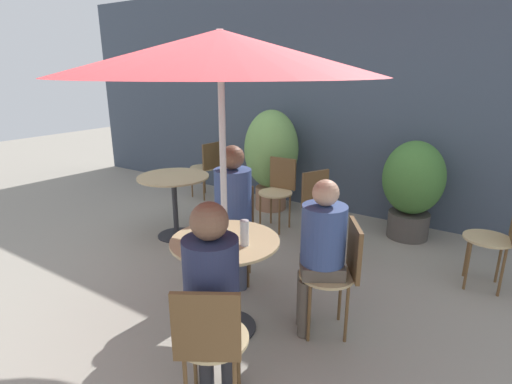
# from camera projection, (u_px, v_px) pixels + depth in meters

# --- Properties ---
(ground_plane) EXTENTS (20.00, 20.00, 0.00)m
(ground_plane) POSITION_uv_depth(u_px,v_px,m) (193.00, 339.00, 2.91)
(ground_plane) COLOR gray
(storefront_wall) EXTENTS (10.00, 0.06, 3.00)m
(storefront_wall) POSITION_uv_depth(u_px,v_px,m) (360.00, 101.00, 5.05)
(storefront_wall) COLOR #3D4756
(storefront_wall) RESTS_ON ground_plane
(cafe_table_near) EXTENTS (0.78, 0.78, 0.73)m
(cafe_table_near) POSITION_uv_depth(u_px,v_px,m) (226.00, 262.00, 2.87)
(cafe_table_near) COLOR #2D2D33
(cafe_table_near) RESTS_ON ground_plane
(cafe_table_far) EXTENTS (0.81, 0.81, 0.73)m
(cafe_table_far) POSITION_uv_depth(u_px,v_px,m) (174.00, 190.00, 4.56)
(cafe_table_far) COLOR #2D2D33
(cafe_table_far) RESTS_ON ground_plane
(bistro_chair_0) EXTENTS (0.45, 0.46, 0.86)m
(bistro_chair_0) POSITION_uv_depth(u_px,v_px,m) (210.00, 338.00, 2.10)
(bistro_chair_0) COLOR tan
(bistro_chair_0) RESTS_ON ground_plane
(bistro_chair_1) EXTENTS (0.46, 0.45, 0.86)m
(bistro_chair_1) POSITION_uv_depth(u_px,v_px,m) (340.00, 267.00, 2.86)
(bistro_chair_1) COLOR tan
(bistro_chair_1) RESTS_ON ground_plane
(bistro_chair_2) EXTENTS (0.45, 0.46, 0.86)m
(bistro_chair_2) POSITION_uv_depth(u_px,v_px,m) (235.00, 223.00, 3.66)
(bistro_chair_2) COLOR tan
(bistro_chair_2) RESTS_ON ground_plane
(bistro_chair_3) EXTENTS (0.46, 0.44, 0.86)m
(bistro_chair_3) POSITION_uv_depth(u_px,v_px,m) (320.00, 203.00, 4.22)
(bistro_chair_3) COLOR tan
(bistro_chair_3) RESTS_ON ground_plane
(bistro_chair_4) EXTENTS (0.42, 0.41, 0.86)m
(bistro_chair_4) POSITION_uv_depth(u_px,v_px,m) (207.00, 164.00, 5.96)
(bistro_chair_4) COLOR tan
(bistro_chair_4) RESTS_ON ground_plane
(bistro_chair_5) EXTENTS (0.42, 0.41, 0.86)m
(bistro_chair_5) POSITION_uv_depth(u_px,v_px,m) (501.00, 233.00, 3.44)
(bistro_chair_5) COLOR tan
(bistro_chair_5) RESTS_ON ground_plane
(bistro_chair_6) EXTENTS (0.41, 0.41, 0.86)m
(bistro_chair_6) POSITION_uv_depth(u_px,v_px,m) (279.00, 186.00, 4.84)
(bistro_chair_6) COLOR tan
(bistro_chair_6) RESTS_ON ground_plane
(seated_person_0) EXTENTS (0.37, 0.38, 1.24)m
(seated_person_0) POSITION_uv_depth(u_px,v_px,m) (212.00, 287.00, 2.17)
(seated_person_0) COLOR #2D2D33
(seated_person_0) RESTS_ON ground_plane
(seated_person_1) EXTENTS (0.40, 0.39, 1.18)m
(seated_person_1) POSITION_uv_depth(u_px,v_px,m) (321.00, 244.00, 2.81)
(seated_person_1) COLOR brown
(seated_person_1) RESTS_ON ground_plane
(seated_person_2) EXTENTS (0.39, 0.41, 1.28)m
(seated_person_2) POSITION_uv_depth(u_px,v_px,m) (233.00, 204.00, 3.46)
(seated_person_2) COLOR #42475B
(seated_person_2) RESTS_ON ground_plane
(beer_glass_0) EXTENTS (0.06, 0.06, 0.18)m
(beer_glass_0) POSITION_uv_depth(u_px,v_px,m) (244.00, 233.00, 2.71)
(beer_glass_0) COLOR silver
(beer_glass_0) RESTS_ON cafe_table_near
(beer_glass_1) EXTENTS (0.06, 0.06, 0.19)m
(beer_glass_1) POSITION_uv_depth(u_px,v_px,m) (219.00, 219.00, 2.95)
(beer_glass_1) COLOR #DBC65B
(beer_glass_1) RESTS_ON cafe_table_near
(beer_glass_2) EXTENTS (0.06, 0.06, 0.15)m
(beer_glass_2) POSITION_uv_depth(u_px,v_px,m) (204.00, 236.00, 2.70)
(beer_glass_2) COLOR #B28433
(beer_glass_2) RESTS_ON cafe_table_near
(potted_plant_0) EXTENTS (0.74, 0.74, 1.37)m
(potted_plant_0) POSITION_uv_depth(u_px,v_px,m) (271.00, 154.00, 5.43)
(potted_plant_0) COLOR #93664C
(potted_plant_0) RESTS_ON ground_plane
(potted_plant_1) EXTENTS (0.68, 0.68, 1.13)m
(potted_plant_1) POSITION_uv_depth(u_px,v_px,m) (413.00, 185.00, 4.51)
(potted_plant_1) COLOR #47423D
(potted_plant_1) RESTS_ON ground_plane
(umbrella) EXTENTS (2.06, 2.06, 2.12)m
(umbrella) POSITION_uv_depth(u_px,v_px,m) (220.00, 54.00, 2.46)
(umbrella) COLOR silver
(umbrella) RESTS_ON ground_plane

